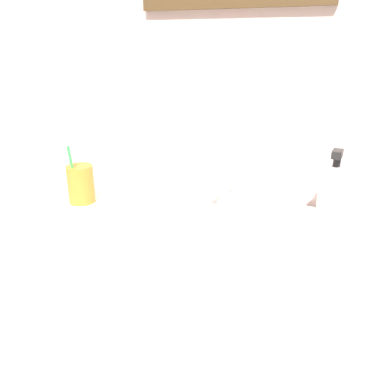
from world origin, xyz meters
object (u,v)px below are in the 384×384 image
at_px(faucet, 223,178).
at_px(toothbrush_blue, 71,161).
at_px(toothbrush_green, 72,165).
at_px(toothbrush_cup, 81,184).
at_px(soap_dispenser, 332,198).

height_order(faucet, toothbrush_blue, toothbrush_blue).
relative_size(faucet, toothbrush_green, 0.92).
xyz_separation_m(toothbrush_cup, toothbrush_green, (-0.00, -0.02, 0.06)).
height_order(toothbrush_cup, toothbrush_green, toothbrush_green).
distance_m(faucet, toothbrush_cup, 0.37).
bearing_deg(soap_dispenser, toothbrush_blue, -171.33).
bearing_deg(faucet, toothbrush_green, -151.91).
bearing_deg(toothbrush_blue, toothbrush_green, -44.59).
xyz_separation_m(faucet, toothbrush_blue, (-0.36, -0.15, 0.04)).
bearing_deg(toothbrush_blue, toothbrush_cup, -13.60).
bearing_deg(soap_dispenser, faucet, 169.02).
bearing_deg(toothbrush_blue, soap_dispenser, 8.67).
bearing_deg(toothbrush_green, faucet, 28.09).
distance_m(faucet, toothbrush_blue, 0.40).
height_order(faucet, toothbrush_cup, faucet).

